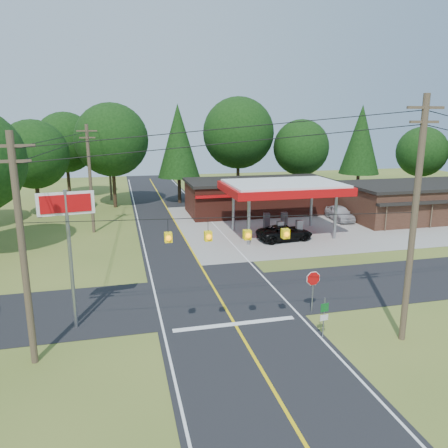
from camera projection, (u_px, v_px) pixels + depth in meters
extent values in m
plane|color=#4D6323|center=(219.00, 298.00, 26.13)|extent=(120.00, 120.00, 0.00)
cube|color=black|center=(219.00, 298.00, 26.13)|extent=(8.00, 120.00, 0.02)
cube|color=black|center=(219.00, 298.00, 26.13)|extent=(70.00, 7.00, 0.02)
cube|color=yellow|center=(219.00, 297.00, 26.12)|extent=(0.15, 110.00, 0.00)
cylinder|color=gray|center=(249.00, 221.00, 36.71)|extent=(0.28, 0.28, 4.20)
cylinder|color=gray|center=(233.00, 209.00, 41.43)|extent=(0.28, 0.28, 4.20)
cylinder|color=gray|center=(335.00, 216.00, 38.55)|extent=(0.28, 0.28, 4.20)
cylinder|color=gray|center=(311.00, 205.00, 43.27)|extent=(0.28, 0.28, 4.20)
cube|color=#BB0A0C|center=(283.00, 188.00, 39.46)|extent=(10.60, 7.40, 0.70)
cube|color=white|center=(284.00, 184.00, 39.37)|extent=(10.00, 7.00, 0.25)
cube|color=#9E9B93|center=(289.00, 238.00, 38.75)|extent=(3.20, 0.90, 0.22)
cube|color=#3F3F44|center=(280.00, 230.00, 38.35)|extent=(0.55, 0.45, 1.50)
cube|color=#3F3F44|center=(299.00, 229.00, 38.77)|extent=(0.55, 0.45, 1.50)
cube|color=#9E9B93|center=(275.00, 229.00, 42.15)|extent=(3.20, 0.90, 0.22)
cube|color=#3F3F44|center=(267.00, 221.00, 41.75)|extent=(0.55, 0.45, 1.50)
cube|color=#3F3F44|center=(284.00, 220.00, 42.17)|extent=(0.55, 0.45, 1.50)
cube|color=#572219|center=(259.00, 197.00, 49.75)|extent=(16.00, 7.00, 3.50)
cube|color=black|center=(259.00, 181.00, 49.30)|extent=(16.40, 7.40, 0.30)
cube|color=#BB0A0C|center=(270.00, 194.00, 46.13)|extent=(16.00, 0.50, 0.25)
cube|color=#392017|center=(437.00, 201.00, 47.28)|extent=(20.00, 8.00, 3.50)
cube|color=black|center=(439.00, 184.00, 46.83)|extent=(20.40, 8.40, 0.30)
cylinder|color=#473828|center=(414.00, 224.00, 19.90)|extent=(0.30, 0.30, 11.50)
cube|color=#473828|center=(426.00, 108.00, 18.69)|extent=(1.80, 0.12, 0.12)
cube|color=#473828|center=(424.00, 122.00, 18.83)|extent=(1.40, 0.12, 0.12)
cylinder|color=#473828|center=(23.00, 254.00, 18.05)|extent=(0.30, 0.30, 10.00)
cube|color=#473828|center=(11.00, 146.00, 17.02)|extent=(1.80, 0.12, 0.12)
cube|color=#473828|center=(13.00, 161.00, 17.16)|extent=(1.40, 0.12, 0.12)
cylinder|color=#473828|center=(90.00, 180.00, 40.12)|extent=(0.30, 0.30, 10.00)
cube|color=#473828|center=(87.00, 131.00, 39.09)|extent=(1.80, 0.12, 0.12)
cube|color=#473828|center=(87.00, 138.00, 39.23)|extent=(1.40, 0.12, 0.12)
cylinder|color=#473828|center=(109.00, 164.00, 56.59)|extent=(0.30, 0.30, 9.50)
cube|color=yellow|center=(168.00, 237.00, 18.64)|extent=(0.32, 0.32, 0.42)
cube|color=yellow|center=(208.00, 236.00, 18.84)|extent=(0.32, 0.32, 0.42)
cube|color=yellow|center=(247.00, 235.00, 19.05)|extent=(0.32, 0.32, 0.42)
cube|color=yellow|center=(285.00, 234.00, 19.25)|extent=(0.32, 0.32, 0.42)
cylinder|color=#332316|center=(38.00, 200.00, 47.01)|extent=(0.44, 0.44, 3.96)
sphere|color=black|center=(34.00, 154.00, 45.87)|extent=(7.26, 7.26, 7.26)
cylinder|color=#332316|center=(114.00, 188.00, 52.54)|extent=(0.44, 0.44, 4.68)
sphere|color=black|center=(112.00, 140.00, 51.20)|extent=(8.58, 8.58, 8.58)
cylinder|color=#332316|center=(179.00, 186.00, 55.37)|extent=(0.44, 0.44, 4.32)
cone|color=black|center=(178.00, 141.00, 54.05)|extent=(5.28, 5.28, 9.00)
cylinder|color=#332316|center=(238.00, 180.00, 58.07)|extent=(0.44, 0.44, 5.04)
sphere|color=black|center=(238.00, 133.00, 56.63)|extent=(9.24, 9.24, 9.24)
cylinder|color=#332316|center=(300.00, 184.00, 58.15)|extent=(0.44, 0.44, 3.96)
sphere|color=black|center=(301.00, 147.00, 57.02)|extent=(7.26, 7.26, 7.26)
cylinder|color=#332316|center=(358.00, 182.00, 59.00)|extent=(0.44, 0.44, 4.32)
cone|color=black|center=(361.00, 140.00, 57.68)|extent=(5.28, 5.28, 9.00)
cylinder|color=#332316|center=(418.00, 185.00, 59.04)|extent=(0.44, 0.44, 3.60)
sphere|color=black|center=(422.00, 152.00, 58.01)|extent=(6.60, 6.60, 6.60)
cylinder|color=#332316|center=(69.00, 182.00, 58.76)|extent=(0.44, 0.44, 4.32)
sphere|color=black|center=(65.00, 142.00, 57.52)|extent=(7.92, 7.92, 7.92)
imported|color=black|center=(285.00, 233.00, 38.36)|extent=(5.42, 5.42, 1.37)
imported|color=silver|center=(340.00, 213.00, 45.92)|extent=(4.80, 4.80, 1.54)
cylinder|color=gray|center=(71.00, 261.00, 21.56)|extent=(0.18, 0.18, 7.15)
cube|color=white|center=(66.00, 203.00, 20.88)|extent=(2.64, 0.45, 1.12)
cube|color=#BB0A0C|center=(66.00, 204.00, 20.84)|extent=(2.32, 0.39, 0.86)
cylinder|color=gray|center=(312.00, 293.00, 23.86)|extent=(0.07, 0.07, 2.30)
cylinder|color=gray|center=(324.00, 318.00, 21.09)|extent=(0.06, 0.06, 2.09)
cube|color=#0C591E|center=(325.00, 308.00, 20.92)|extent=(0.43, 0.08, 0.43)
cube|color=white|center=(324.00, 318.00, 21.04)|extent=(0.43, 0.08, 0.29)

